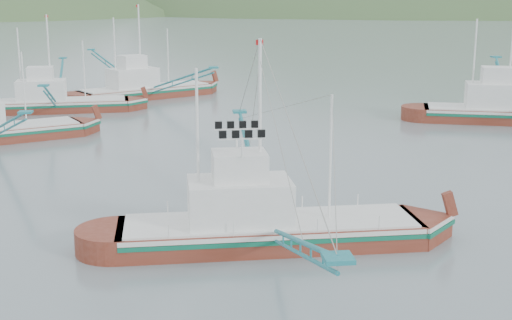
{
  "coord_description": "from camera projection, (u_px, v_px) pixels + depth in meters",
  "views": [
    {
      "loc": [
        -3.97,
        -29.39,
        11.62
      ],
      "look_at": [
        0.0,
        6.0,
        3.2
      ],
      "focal_mm": 50.0,
      "sensor_mm": 36.0,
      "label": 1
    }
  ],
  "objects": [
    {
      "name": "ground",
      "position": [
        271.0,
        261.0,
        31.53
      ],
      "size": [
        1200.0,
        1200.0,
        0.0
      ],
      "primitive_type": "plane",
      "color": "slate",
      "rests_on": "ground"
    },
    {
      "name": "main_boat",
      "position": [
        265.0,
        215.0,
        33.22
      ],
      "size": [
        14.24,
        25.68,
        10.39
      ],
      "rotation": [
        0.0,
        0.0,
        0.02
      ],
      "color": "maroon",
      "rests_on": "ground"
    },
    {
      "name": "bg_boat_far",
      "position": [
        144.0,
        77.0,
        79.42
      ],
      "size": [
        18.47,
        25.26,
        11.13
      ],
      "rotation": [
        0.0,
        0.0,
        0.54
      ],
      "color": "maroon",
      "rests_on": "ground"
    },
    {
      "name": "bg_boat_right",
      "position": [
        512.0,
        98.0,
        64.5
      ],
      "size": [
        16.27,
        27.75,
        11.54
      ],
      "rotation": [
        0.0,
        0.0,
        -0.31
      ],
      "color": "maroon",
      "rests_on": "ground"
    },
    {
      "name": "bg_boat_extra",
      "position": [
        54.0,
        98.0,
        70.63
      ],
      "size": [
        14.25,
        25.29,
        10.26
      ],
      "rotation": [
        0.0,
        0.0,
        0.09
      ],
      "color": "maroon",
      "rests_on": "ground"
    },
    {
      "name": "ridge_distant",
      "position": [
        217.0,
        7.0,
        576.36
      ],
      "size": [
        960.0,
        400.0,
        240.0
      ],
      "primitive_type": "ellipsoid",
      "color": "slate",
      "rests_on": "ground"
    }
  ]
}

